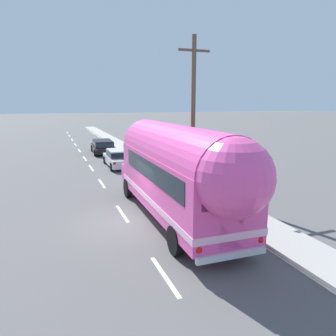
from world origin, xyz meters
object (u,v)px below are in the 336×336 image
at_px(utility_pole, 193,113).
at_px(car_second, 103,146).
at_px(car_lead, 119,157).
at_px(painted_bus, 179,170).

distance_m(utility_pole, car_second, 16.45).
bearing_deg(car_lead, car_second, 91.36).
bearing_deg(car_lead, utility_pole, -74.67).
height_order(utility_pole, car_second, utility_pole).
height_order(car_lead, car_second, same).
xyz_separation_m(car_lead, car_second, (-0.17, 7.14, 0.05)).
bearing_deg(painted_bus, utility_pole, 59.18).
relative_size(utility_pole, car_lead, 1.81).
xyz_separation_m(utility_pole, painted_bus, (-2.58, -4.33, -2.12)).
height_order(painted_bus, car_lead, painted_bus).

